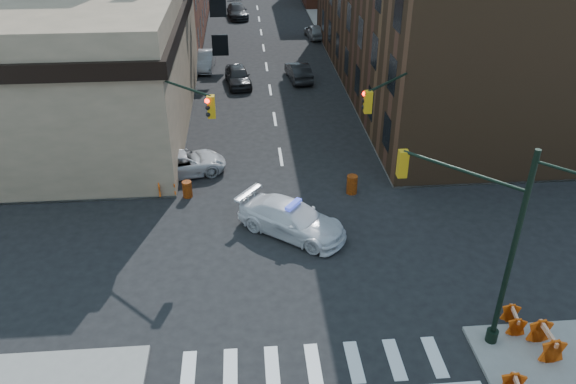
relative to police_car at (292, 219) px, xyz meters
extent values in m
plane|color=black|center=(0.04, -1.67, -0.81)|extent=(140.00, 140.00, 0.00)
cube|color=gray|center=(-22.96, 31.08, -0.73)|extent=(34.00, 54.50, 0.15)
cube|color=gray|center=(23.04, 31.08, -0.73)|extent=(34.00, 54.50, 0.15)
cube|color=#9E8267|center=(-16.96, 14.83, 3.69)|extent=(22.00, 22.00, 9.00)
cylinder|color=black|center=(6.84, -7.97, 3.34)|extent=(0.20, 0.20, 8.00)
cylinder|color=black|center=(6.84, -7.97, -0.41)|extent=(0.44, 0.44, 0.50)
cylinder|color=black|center=(5.25, -6.38, 5.84)|extent=(3.27, 3.27, 0.12)
cube|color=#BF8C0C|center=(3.66, -4.79, 5.34)|extent=(0.35, 0.35, 1.05)
sphere|color=#FF0C05|center=(3.82, -4.64, 5.69)|extent=(0.22, 0.22, 0.22)
sphere|color=black|center=(3.82, -4.64, 5.36)|extent=(0.22, 0.22, 0.22)
sphere|color=black|center=(3.82, -4.64, 5.03)|extent=(0.22, 0.22, 0.22)
cylinder|color=black|center=(7.69, -8.82, 6.94)|extent=(1.91, 1.91, 0.10)
cylinder|color=black|center=(-6.76, 4.63, 3.34)|extent=(0.20, 0.20, 8.00)
cylinder|color=black|center=(-6.76, 4.63, -0.41)|extent=(0.44, 0.44, 0.50)
cylinder|color=black|center=(-5.17, 3.03, 5.84)|extent=(3.27, 3.27, 0.12)
cube|color=#BF8C0C|center=(-3.57, 1.44, 5.34)|extent=(0.35, 0.35, 1.05)
sphere|color=#FF0C05|center=(-3.73, 1.29, 5.69)|extent=(0.22, 0.22, 0.22)
sphere|color=black|center=(-3.73, 1.29, 5.36)|extent=(0.22, 0.22, 0.22)
sphere|color=black|center=(-3.73, 1.29, 5.03)|extent=(0.22, 0.22, 0.22)
cylinder|color=black|center=(6.84, 4.63, 3.34)|extent=(0.20, 0.20, 8.00)
cylinder|color=black|center=(6.84, 4.63, -0.41)|extent=(0.44, 0.44, 0.50)
cylinder|color=black|center=(5.25, 3.03, 5.84)|extent=(3.27, 3.27, 0.12)
cube|color=#BF8C0C|center=(3.66, 1.44, 5.34)|extent=(0.35, 0.35, 1.05)
sphere|color=#FF0C05|center=(3.51, 1.60, 5.69)|extent=(0.22, 0.22, 0.22)
sphere|color=black|center=(3.51, 1.60, 5.36)|extent=(0.22, 0.22, 0.22)
sphere|color=black|center=(3.51, 1.60, 5.03)|extent=(0.22, 0.22, 0.22)
cylinder|color=black|center=(7.54, 24.33, 0.64)|extent=(0.24, 0.24, 2.60)
sphere|color=#925215|center=(7.54, 24.33, 2.69)|extent=(3.00, 3.00, 3.00)
cylinder|color=black|center=(7.54, 32.33, 0.64)|extent=(0.24, 0.24, 2.60)
sphere|color=#925215|center=(7.54, 32.33, 2.69)|extent=(3.00, 3.00, 3.00)
imported|color=white|center=(0.00, 0.00, 0.00)|extent=(5.80, 5.16, 1.61)
imported|color=#BBBABF|center=(-5.76, 6.58, -0.12)|extent=(5.38, 3.45, 1.38)
imported|color=black|center=(-2.51, 21.68, -0.03)|extent=(2.42, 4.77, 1.56)
imported|color=gray|center=(-5.46, 26.11, -0.03)|extent=(1.90, 4.79, 1.55)
imported|color=black|center=(-2.46, 45.22, -0.04)|extent=(2.75, 5.51, 1.54)
imported|color=black|center=(2.54, 22.53, -0.07)|extent=(2.09, 4.65, 1.48)
imported|color=gray|center=(5.54, 35.59, -0.11)|extent=(2.07, 4.22, 1.39)
imported|color=black|center=(-7.57, 5.54, 0.19)|extent=(0.73, 0.64, 1.69)
imported|color=black|center=(-9.82, 4.94, 0.24)|extent=(1.03, 0.91, 1.79)
imported|color=#202831|center=(-12.96, 4.61, 0.34)|extent=(1.26, 0.98, 1.99)
cylinder|color=#D05609|center=(3.63, 3.60, -0.28)|extent=(0.73, 0.73, 1.05)
cylinder|color=#F0540B|center=(-5.34, 3.93, -0.35)|extent=(0.57, 0.57, 0.92)
camera|label=1|loc=(-2.05, -22.74, 14.87)|focal=35.00mm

